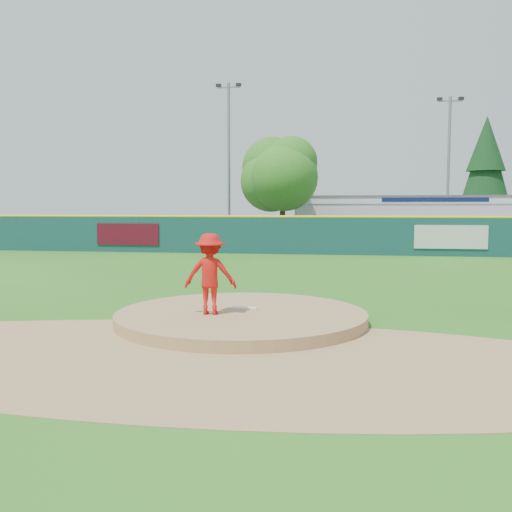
% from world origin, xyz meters
% --- Properties ---
extents(ground, '(120.00, 120.00, 0.00)m').
position_xyz_m(ground, '(0.00, 0.00, 0.00)').
color(ground, '#286B19').
rests_on(ground, ground).
extents(pitchers_mound, '(5.50, 5.50, 0.50)m').
position_xyz_m(pitchers_mound, '(0.00, 0.00, 0.00)').
color(pitchers_mound, '#9E774C').
rests_on(pitchers_mound, ground).
extents(pitching_rubber, '(0.60, 0.15, 0.04)m').
position_xyz_m(pitching_rubber, '(0.00, 0.30, 0.27)').
color(pitching_rubber, white).
rests_on(pitching_rubber, pitchers_mound).
extents(infield_dirt_arc, '(15.40, 15.40, 0.01)m').
position_xyz_m(infield_dirt_arc, '(0.00, -3.00, 0.01)').
color(infield_dirt_arc, '#9E774C').
rests_on(infield_dirt_arc, ground).
extents(parking_lot, '(44.00, 16.00, 0.02)m').
position_xyz_m(parking_lot, '(0.00, 27.00, 0.01)').
color(parking_lot, '#38383A').
rests_on(parking_lot, ground).
extents(pitcher, '(1.17, 0.74, 1.73)m').
position_xyz_m(pitcher, '(-0.60, -0.39, 1.11)').
color(pitcher, red).
rests_on(pitcher, pitchers_mound).
extents(van, '(5.60, 3.21, 1.47)m').
position_xyz_m(van, '(2.91, 24.15, 0.76)').
color(van, white).
rests_on(van, parking_lot).
extents(pool_building_grp, '(15.20, 8.20, 3.31)m').
position_xyz_m(pool_building_grp, '(6.00, 31.99, 1.66)').
color(pool_building_grp, silver).
rests_on(pool_building_grp, ground).
extents(fence_banners, '(20.86, 0.04, 1.20)m').
position_xyz_m(fence_banners, '(-1.21, 17.92, 1.00)').
color(fence_banners, '#500B18').
rests_on(fence_banners, ground).
extents(playground_slide, '(1.11, 3.12, 1.72)m').
position_xyz_m(playground_slide, '(-14.33, 22.64, 0.87)').
color(playground_slide, blue).
rests_on(playground_slide, ground).
extents(outfield_fence, '(40.00, 0.14, 2.07)m').
position_xyz_m(outfield_fence, '(0.00, 18.00, 1.09)').
color(outfield_fence, '#133D3D').
rests_on(outfield_fence, ground).
extents(deciduous_tree, '(5.60, 5.60, 7.36)m').
position_xyz_m(deciduous_tree, '(-2.00, 25.00, 4.55)').
color(deciduous_tree, '#382314').
rests_on(deciduous_tree, ground).
extents(conifer_tree, '(4.40, 4.40, 9.50)m').
position_xyz_m(conifer_tree, '(13.00, 36.00, 5.54)').
color(conifer_tree, '#382314').
rests_on(conifer_tree, ground).
extents(light_pole_left, '(1.75, 0.25, 11.00)m').
position_xyz_m(light_pole_left, '(-6.00, 27.00, 6.05)').
color(light_pole_left, gray).
rests_on(light_pole_left, ground).
extents(light_pole_right, '(1.75, 0.25, 10.00)m').
position_xyz_m(light_pole_right, '(9.00, 29.00, 5.54)').
color(light_pole_right, gray).
rests_on(light_pole_right, ground).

